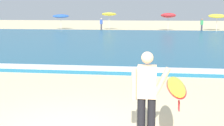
# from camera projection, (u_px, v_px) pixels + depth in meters

# --- Properties ---
(sea) EXTENTS (120.00, 28.00, 0.14)m
(sea) POSITION_uv_depth(u_px,v_px,m) (135.00, 41.00, 26.07)
(sea) COLOR #1E6084
(sea) RESTS_ON ground
(surf_foam) EXTENTS (120.00, 1.15, 0.01)m
(surf_foam) POSITION_uv_depth(u_px,v_px,m) (112.00, 69.00, 12.96)
(surf_foam) COLOR white
(surf_foam) RESTS_ON sea
(surfer_with_board) EXTENTS (0.96, 2.31, 1.73)m
(surfer_with_board) POSITION_uv_depth(u_px,v_px,m) (160.00, 90.00, 5.79)
(surfer_with_board) COLOR black
(surfer_with_board) RESTS_ON ground
(beach_umbrella_0) EXTENTS (2.22, 2.23, 2.06)m
(beach_umbrella_0) POSITION_uv_depth(u_px,v_px,m) (61.00, 16.00, 43.83)
(beach_umbrella_0) COLOR beige
(beach_umbrella_0) RESTS_ON ground
(beach_umbrella_1) EXTENTS (1.94, 1.96, 2.33)m
(beach_umbrella_1) POSITION_uv_depth(u_px,v_px,m) (109.00, 14.00, 42.59)
(beach_umbrella_1) COLOR beige
(beach_umbrella_1) RESTS_ON ground
(beach_umbrella_2) EXTENTS (1.89, 1.91, 2.27)m
(beach_umbrella_2) POSITION_uv_depth(u_px,v_px,m) (168.00, 15.00, 40.28)
(beach_umbrella_2) COLOR beige
(beach_umbrella_2) RESTS_ON ground
(beach_umbrella_3) EXTENTS (2.20, 2.23, 2.19)m
(beach_umbrella_3) POSITION_uv_depth(u_px,v_px,m) (217.00, 16.00, 40.62)
(beach_umbrella_3) COLOR beige
(beach_umbrella_3) RESTS_ON ground
(beachgoer_near_row_left) EXTENTS (0.32, 0.20, 1.58)m
(beachgoer_near_row_left) POSITION_uv_depth(u_px,v_px,m) (202.00, 25.00, 38.33)
(beachgoer_near_row_left) COLOR #383842
(beachgoer_near_row_left) RESTS_ON ground
(beachgoer_near_row_mid) EXTENTS (0.32, 0.20, 1.58)m
(beachgoer_near_row_mid) POSITION_uv_depth(u_px,v_px,m) (101.00, 24.00, 40.89)
(beachgoer_near_row_mid) COLOR #383842
(beachgoer_near_row_mid) RESTS_ON ground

